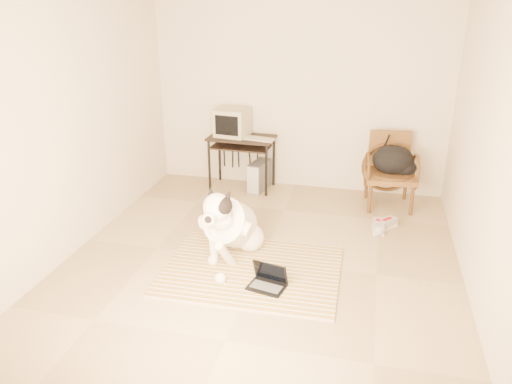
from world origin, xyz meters
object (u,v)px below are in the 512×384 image
(pc_tower, at_px, (259,176))
(backpack, at_px, (395,161))
(dog, at_px, (230,226))
(crt_monitor, at_px, (232,122))
(rattan_chair, at_px, (390,170))
(computer_desk, at_px, (241,144))
(laptop, at_px, (268,281))

(pc_tower, distance_m, backpack, 1.85)
(dog, height_order, backpack, dog)
(pc_tower, bearing_deg, backpack, -4.85)
(crt_monitor, distance_m, pc_tower, 0.83)
(crt_monitor, xyz_separation_m, rattan_chair, (2.15, -0.18, -0.46))
(computer_desk, relative_size, backpack, 1.66)
(laptop, xyz_separation_m, rattan_chair, (1.10, 2.31, 0.39))
(laptop, height_order, backpack, backpack)
(rattan_chair, height_order, backpack, rattan_chair)
(crt_monitor, distance_m, backpack, 2.23)
(crt_monitor, xyz_separation_m, pc_tower, (0.39, -0.06, -0.73))
(laptop, distance_m, crt_monitor, 2.84)
(laptop, relative_size, backpack, 0.69)
(computer_desk, height_order, rattan_chair, rattan_chair)
(computer_desk, xyz_separation_m, rattan_chair, (2.01, -0.13, -0.17))
(crt_monitor, bearing_deg, laptop, -67.25)
(pc_tower, xyz_separation_m, backpack, (1.80, -0.15, 0.41))
(computer_desk, height_order, crt_monitor, crt_monitor)
(crt_monitor, height_order, backpack, crt_monitor)
(crt_monitor, xyz_separation_m, backpack, (2.19, -0.21, -0.33))
(pc_tower, distance_m, rattan_chair, 1.78)
(dog, relative_size, crt_monitor, 2.66)
(dog, relative_size, computer_desk, 1.36)
(dog, xyz_separation_m, computer_desk, (-0.39, 1.93, 0.29))
(pc_tower, relative_size, rattan_chair, 0.49)
(laptop, distance_m, backpack, 2.61)
(rattan_chair, distance_m, backpack, 0.15)
(computer_desk, height_order, backpack, backpack)
(computer_desk, xyz_separation_m, crt_monitor, (-0.14, 0.05, 0.29))
(computer_desk, bearing_deg, backpack, -4.62)
(computer_desk, distance_m, backpack, 2.06)
(dog, xyz_separation_m, backpack, (1.66, 1.77, 0.25))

